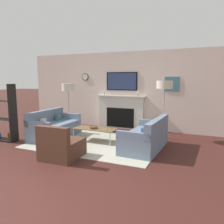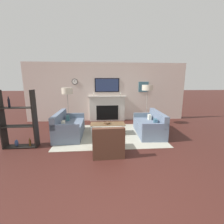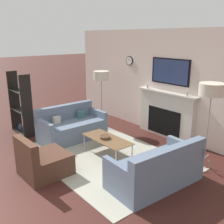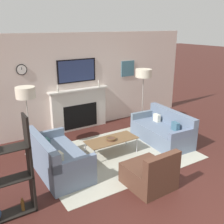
{
  "view_description": "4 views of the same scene",
  "coord_description": "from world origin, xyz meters",
  "px_view_note": "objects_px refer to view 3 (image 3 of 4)",
  "views": [
    {
      "loc": [
        2.72,
        -2.31,
        1.74
      ],
      "look_at": [
        0.25,
        3.51,
        0.8
      ],
      "focal_mm": 35.0,
      "sensor_mm": 36.0,
      "label": 1
    },
    {
      "loc": [
        -0.33,
        -2.09,
        1.84
      ],
      "look_at": [
        0.09,
        3.23,
        0.76
      ],
      "focal_mm": 24.0,
      "sensor_mm": 36.0,
      "label": 2
    },
    {
      "loc": [
        4.08,
        -0.26,
        2.52
      ],
      "look_at": [
        -0.17,
        3.24,
        0.92
      ],
      "focal_mm": 42.0,
      "sensor_mm": 36.0,
      "label": 3
    },
    {
      "loc": [
        -2.99,
        -1.66,
        2.89
      ],
      "look_at": [
        0.21,
        3.45,
        0.88
      ],
      "focal_mm": 42.0,
      "sensor_mm": 36.0,
      "label": 4
    }
  ],
  "objects_px": {
    "shelf_unit": "(21,107)",
    "coffee_table": "(107,139)",
    "couch_left": "(71,127)",
    "floor_lamp_right": "(212,91)",
    "couch_right": "(157,170)",
    "floor_lamp_left": "(101,76)",
    "decorative_bowl": "(105,137)",
    "armchair": "(43,163)"
  },
  "relations": [
    {
      "from": "decorative_bowl",
      "to": "floor_lamp_right",
      "type": "xyz_separation_m",
      "value": [
        1.75,
        1.09,
        1.16
      ]
    },
    {
      "from": "couch_left",
      "to": "decorative_bowl",
      "type": "height_order",
      "value": "couch_left"
    },
    {
      "from": "couch_left",
      "to": "decorative_bowl",
      "type": "relative_size",
      "value": 7.17
    },
    {
      "from": "armchair",
      "to": "coffee_table",
      "type": "bearing_deg",
      "value": 87.05
    },
    {
      "from": "shelf_unit",
      "to": "floor_lamp_left",
      "type": "bearing_deg",
      "value": 64.1
    },
    {
      "from": "coffee_table",
      "to": "decorative_bowl",
      "type": "relative_size",
      "value": 5.31
    },
    {
      "from": "decorative_bowl",
      "to": "floor_lamp_left",
      "type": "height_order",
      "value": "floor_lamp_left"
    },
    {
      "from": "couch_right",
      "to": "coffee_table",
      "type": "distance_m",
      "value": 1.5
    },
    {
      "from": "couch_right",
      "to": "coffee_table",
      "type": "xyz_separation_m",
      "value": [
        -1.5,
        0.09,
        0.08
      ]
    },
    {
      "from": "couch_right",
      "to": "armchair",
      "type": "height_order",
      "value": "couch_right"
    },
    {
      "from": "armchair",
      "to": "coffee_table",
      "type": "relative_size",
      "value": 0.71
    },
    {
      "from": "decorative_bowl",
      "to": "shelf_unit",
      "type": "height_order",
      "value": "shelf_unit"
    },
    {
      "from": "couch_left",
      "to": "floor_lamp_right",
      "type": "xyz_separation_m",
      "value": [
        3.07,
        1.14,
        1.28
      ]
    },
    {
      "from": "floor_lamp_left",
      "to": "shelf_unit",
      "type": "height_order",
      "value": "shelf_unit"
    },
    {
      "from": "armchair",
      "to": "decorative_bowl",
      "type": "height_order",
      "value": "armchair"
    },
    {
      "from": "decorative_bowl",
      "to": "floor_lamp_left",
      "type": "relative_size",
      "value": 0.14
    },
    {
      "from": "couch_left",
      "to": "coffee_table",
      "type": "height_order",
      "value": "couch_left"
    },
    {
      "from": "couch_left",
      "to": "decorative_bowl",
      "type": "bearing_deg",
      "value": 2.38
    },
    {
      "from": "coffee_table",
      "to": "floor_lamp_left",
      "type": "xyz_separation_m",
      "value": [
        -1.57,
        1.06,
        1.1
      ]
    },
    {
      "from": "couch_right",
      "to": "floor_lamp_right",
      "type": "xyz_separation_m",
      "value": [
        0.22,
        1.15,
        1.29
      ]
    },
    {
      "from": "decorative_bowl",
      "to": "shelf_unit",
      "type": "xyz_separation_m",
      "value": [
        -2.5,
        -0.87,
        0.32
      ]
    },
    {
      "from": "floor_lamp_left",
      "to": "shelf_unit",
      "type": "xyz_separation_m",
      "value": [
        -0.95,
        -1.96,
        -0.72
      ]
    },
    {
      "from": "couch_left",
      "to": "coffee_table",
      "type": "bearing_deg",
      "value": 3.65
    },
    {
      "from": "couch_right",
      "to": "shelf_unit",
      "type": "xyz_separation_m",
      "value": [
        -4.02,
        -0.82,
        0.45
      ]
    },
    {
      "from": "couch_left",
      "to": "floor_lamp_left",
      "type": "xyz_separation_m",
      "value": [
        -0.22,
        1.14,
        1.16
      ]
    },
    {
      "from": "couch_right",
      "to": "decorative_bowl",
      "type": "relative_size",
      "value": 7.5
    },
    {
      "from": "decorative_bowl",
      "to": "coffee_table",
      "type": "bearing_deg",
      "value": 48.03
    },
    {
      "from": "floor_lamp_right",
      "to": "shelf_unit",
      "type": "bearing_deg",
      "value": -155.19
    },
    {
      "from": "couch_left",
      "to": "floor_lamp_left",
      "type": "relative_size",
      "value": 1.01
    },
    {
      "from": "shelf_unit",
      "to": "coffee_table",
      "type": "bearing_deg",
      "value": 19.71
    },
    {
      "from": "shelf_unit",
      "to": "decorative_bowl",
      "type": "bearing_deg",
      "value": 19.28
    },
    {
      "from": "armchair",
      "to": "floor_lamp_right",
      "type": "xyz_separation_m",
      "value": [
        1.8,
        2.52,
        1.32
      ]
    },
    {
      "from": "armchair",
      "to": "shelf_unit",
      "type": "relative_size",
      "value": 0.53
    },
    {
      "from": "couch_left",
      "to": "coffee_table",
      "type": "xyz_separation_m",
      "value": [
        1.35,
        0.09,
        0.06
      ]
    },
    {
      "from": "armchair",
      "to": "shelf_unit",
      "type": "distance_m",
      "value": 2.56
    },
    {
      "from": "couch_right",
      "to": "floor_lamp_right",
      "type": "distance_m",
      "value": 1.74
    },
    {
      "from": "floor_lamp_right",
      "to": "couch_right",
      "type": "bearing_deg",
      "value": -100.87
    },
    {
      "from": "decorative_bowl",
      "to": "shelf_unit",
      "type": "relative_size",
      "value": 0.14
    },
    {
      "from": "couch_left",
      "to": "coffee_table",
      "type": "relative_size",
      "value": 1.35
    },
    {
      "from": "coffee_table",
      "to": "shelf_unit",
      "type": "distance_m",
      "value": 2.71
    },
    {
      "from": "couch_left",
      "to": "floor_lamp_right",
      "type": "distance_m",
      "value": 3.51
    },
    {
      "from": "coffee_table",
      "to": "shelf_unit",
      "type": "xyz_separation_m",
      "value": [
        -2.52,
        -0.9,
        0.37
      ]
    }
  ]
}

